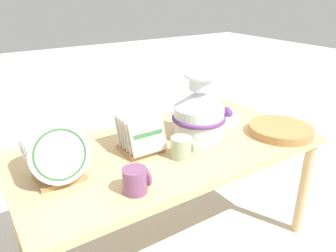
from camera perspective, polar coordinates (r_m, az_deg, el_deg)
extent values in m
plane|color=beige|center=(2.05, 0.00, -19.67)|extent=(14.00, 14.00, 0.00)
cube|color=tan|center=(1.69, 0.00, -3.98)|extent=(1.54, 0.79, 0.03)
cylinder|color=tan|center=(2.10, 22.53, -10.09)|extent=(0.06, 0.06, 0.60)
cylinder|color=tan|center=(1.94, -24.89, -13.57)|extent=(0.06, 0.06, 0.60)
cylinder|color=tan|center=(2.48, 9.64, -3.29)|extent=(0.06, 0.06, 0.60)
cylinder|color=silver|center=(1.76, 5.32, 0.79)|extent=(0.27, 0.27, 0.17)
cone|color=silver|center=(1.72, 5.48, 4.83)|extent=(0.27, 0.27, 0.09)
cylinder|color=silver|center=(1.69, 5.59, 7.51)|extent=(0.11, 0.11, 0.07)
torus|color=silver|center=(1.68, 5.63, 8.72)|extent=(0.16, 0.16, 0.02)
torus|color=#60337A|center=(1.76, 5.34, 1.40)|extent=(0.29, 0.29, 0.02)
cube|color=tan|center=(1.49, -18.45, -8.11)|extent=(0.19, 0.17, 0.02)
cylinder|color=tan|center=(1.51, -21.85, -5.82)|extent=(0.01, 0.01, 0.08)
cylinder|color=tan|center=(1.53, -17.03, -4.65)|extent=(0.01, 0.01, 0.08)
cylinder|color=silver|center=(1.36, -18.28, -4.74)|extent=(0.24, 0.08, 0.23)
torus|color=#38703D|center=(1.36, -18.26, -4.75)|extent=(0.21, 0.07, 0.20)
cylinder|color=silver|center=(1.39, -18.71, -4.12)|extent=(0.24, 0.08, 0.23)
cylinder|color=silver|center=(1.42, -19.12, -3.54)|extent=(0.24, 0.08, 0.23)
cylinder|color=silver|center=(1.46, -19.51, -2.98)|extent=(0.24, 0.08, 0.23)
cylinder|color=silver|center=(1.49, -19.88, -2.45)|extent=(0.24, 0.08, 0.23)
cube|color=tan|center=(1.64, -4.77, -3.84)|extent=(0.19, 0.17, 0.02)
cylinder|color=tan|center=(1.64, -8.00, -1.85)|extent=(0.01, 0.01, 0.08)
cylinder|color=tan|center=(1.70, -3.96, -0.82)|extent=(0.01, 0.01, 0.08)
cube|color=silver|center=(1.53, -3.55, -1.46)|extent=(0.18, 0.06, 0.18)
cube|color=silver|center=(1.56, -4.23, -0.99)|extent=(0.18, 0.06, 0.18)
cube|color=silver|center=(1.59, -4.89, -0.53)|extent=(0.18, 0.06, 0.18)
cube|color=silver|center=(1.62, -5.52, -0.10)|extent=(0.18, 0.06, 0.18)
cube|color=silver|center=(1.65, -6.13, 0.33)|extent=(0.18, 0.06, 0.18)
cube|color=#38703D|center=(1.53, -3.52, -1.47)|extent=(0.16, 0.01, 0.02)
cylinder|color=#AD7F47|center=(1.92, 18.94, -1.12)|extent=(0.34, 0.34, 0.01)
cylinder|color=#AD7F47|center=(1.91, 18.98, -0.88)|extent=(0.34, 0.34, 0.01)
cylinder|color=#AD7F47|center=(1.91, 19.01, -0.63)|extent=(0.34, 0.34, 0.01)
cylinder|color=#AD7F47|center=(1.91, 19.05, -0.38)|extent=(0.34, 0.34, 0.01)
cylinder|color=#AD7F47|center=(1.90, 19.08, -0.14)|extent=(0.34, 0.34, 0.01)
cylinder|color=#9EB28E|center=(1.55, 2.28, -3.77)|extent=(0.10, 0.10, 0.10)
torus|color=#9EB28E|center=(1.57, 3.75, -3.25)|extent=(0.02, 0.08, 0.08)
cylinder|color=#7A4770|center=(1.31, -5.79, -9.43)|extent=(0.10, 0.10, 0.10)
torus|color=#7A4770|center=(1.32, -3.88, -8.74)|extent=(0.02, 0.08, 0.08)
cylinder|color=silver|center=(1.97, 9.84, 1.23)|extent=(0.16, 0.16, 0.05)
sphere|color=#60337A|center=(1.94, 9.41, 2.26)|extent=(0.05, 0.05, 0.05)
sphere|color=#60337A|center=(1.98, 10.12, 2.64)|extent=(0.05, 0.05, 0.05)
sphere|color=#60337A|center=(1.94, 10.49, 2.21)|extent=(0.05, 0.05, 0.05)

